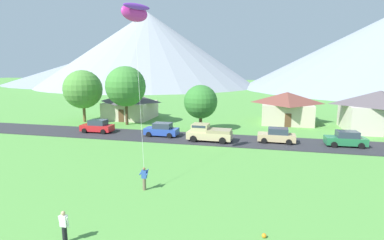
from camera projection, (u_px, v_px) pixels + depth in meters
name	position (u px, v px, depth m)	size (l,w,h in m)	color
road_strip	(226.00, 140.00, 36.31)	(160.00, 6.19, 0.08)	#2D2D33
mountain_central_ridge	(148.00, 49.00, 139.29)	(97.88, 97.88, 33.01)	#8E939E
mountain_far_west_ridge	(119.00, 66.00, 169.86)	(115.18, 115.18, 18.45)	gray
house_leftmost	(130.00, 105.00, 51.47)	(7.95, 7.73, 4.40)	beige
house_left_center	(379.00, 110.00, 41.12)	(9.27, 8.58, 5.53)	beige
house_right_center	(287.00, 107.00, 47.67)	(8.02, 8.60, 4.79)	beige
tree_near_left	(83.00, 89.00, 47.74)	(6.03, 6.03, 8.19)	brown
tree_left_of_center	(201.00, 102.00, 41.00)	(4.54, 4.54, 6.29)	#4C3823
tree_center	(126.00, 86.00, 45.21)	(6.00, 6.00, 8.80)	#4C3823
parked_car_blue_west_end	(162.00, 130.00, 38.15)	(4.24, 2.15, 1.68)	#2847A8
parked_car_tan_mid_west	(277.00, 136.00, 34.95)	(4.23, 2.14, 1.68)	tan
parked_car_green_mid_east	(346.00, 139.00, 33.28)	(4.28, 2.24, 1.68)	#237042
parked_car_red_east_end	(97.00, 126.00, 40.36)	(4.22, 2.11, 1.68)	red
pickup_truck_sand_west_side	(208.00, 133.00, 35.57)	(5.26, 2.46, 1.99)	#C6B284
kite_flyer_with_kite	(135.00, 18.00, 24.39)	(3.85, 6.22, 13.75)	#70604C
watcher_person	(64.00, 226.00, 15.06)	(0.56, 0.24, 1.68)	black
soccer_ball	(264.00, 236.00, 15.60)	(0.24, 0.24, 0.24)	orange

